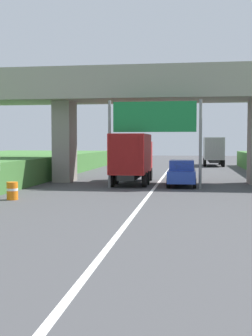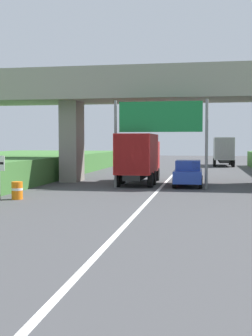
{
  "view_description": "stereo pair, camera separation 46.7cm",
  "coord_description": "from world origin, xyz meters",
  "px_view_note": "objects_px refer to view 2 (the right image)",
  "views": [
    {
      "loc": [
        2.23,
        4.49,
        2.92
      ],
      "look_at": [
        0.0,
        20.01,
        2.0
      ],
      "focal_mm": 47.83,
      "sensor_mm": 36.0,
      "label": 1
    },
    {
      "loc": [
        2.7,
        4.56,
        2.92
      ],
      "look_at": [
        0.0,
        20.01,
        2.0
      ],
      "focal_mm": 47.83,
      "sensor_mm": 36.0,
      "label": 2
    }
  ],
  "objects_px": {
    "truck_red": "(139,156)",
    "car_blue": "(188,173)",
    "truck_silver": "(223,150)",
    "construction_barrel_4": "(17,190)",
    "overhead_highway_sign": "(160,123)"
  },
  "relations": [
    {
      "from": "construction_barrel_4",
      "to": "truck_red",
      "type": "bearing_deg",
      "value": 62.45
    },
    {
      "from": "overhead_highway_sign",
      "to": "truck_red",
      "type": "distance_m",
      "value": 3.93
    },
    {
      "from": "truck_silver",
      "to": "construction_barrel_4",
      "type": "relative_size",
      "value": 8.11
    },
    {
      "from": "construction_barrel_4",
      "to": "truck_silver",
      "type": "bearing_deg",
      "value": 71.17
    },
    {
      "from": "car_blue",
      "to": "construction_barrel_4",
      "type": "relative_size",
      "value": 4.56
    },
    {
      "from": "overhead_highway_sign",
      "to": "truck_red",
      "type": "height_order",
      "value": "overhead_highway_sign"
    },
    {
      "from": "car_blue",
      "to": "truck_silver",
      "type": "bearing_deg",
      "value": 82.75
    },
    {
      "from": "truck_silver",
      "to": "overhead_highway_sign",
      "type": "bearing_deg",
      "value": -100.32
    },
    {
      "from": "car_blue",
      "to": "construction_barrel_4",
      "type": "bearing_deg",
      "value": -135.91
    },
    {
      "from": "overhead_highway_sign",
      "to": "car_blue",
      "type": "xyz_separation_m",
      "value": [
        1.69,
        1.45,
        -3.25
      ]
    },
    {
      "from": "truck_red",
      "to": "car_blue",
      "type": "distance_m",
      "value": 3.83
    },
    {
      "from": "overhead_highway_sign",
      "to": "construction_barrel_4",
      "type": "bearing_deg",
      "value": -135.05
    },
    {
      "from": "truck_red",
      "to": "construction_barrel_4",
      "type": "bearing_deg",
      "value": -117.55
    },
    {
      "from": "car_blue",
      "to": "overhead_highway_sign",
      "type": "bearing_deg",
      "value": -139.5
    },
    {
      "from": "truck_red",
      "to": "car_blue",
      "type": "xyz_separation_m",
      "value": [
        3.43,
        -1.32,
        -1.08
      ]
    }
  ]
}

